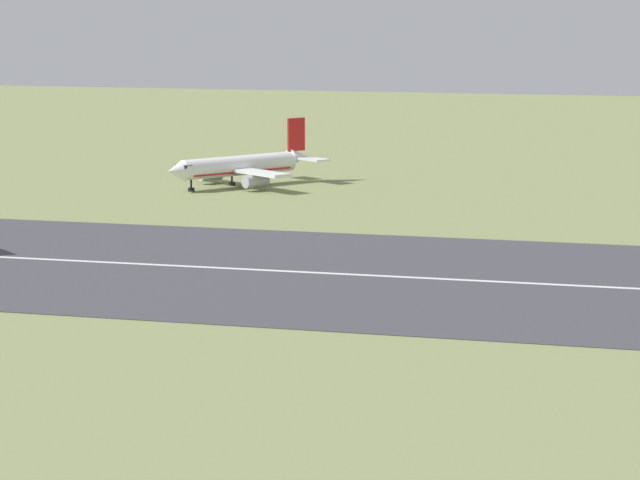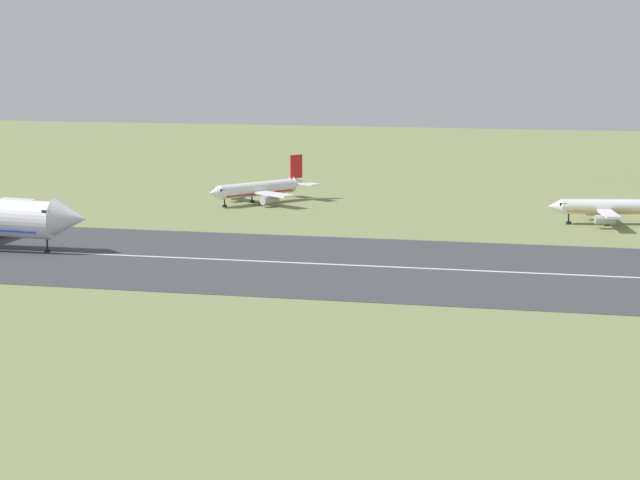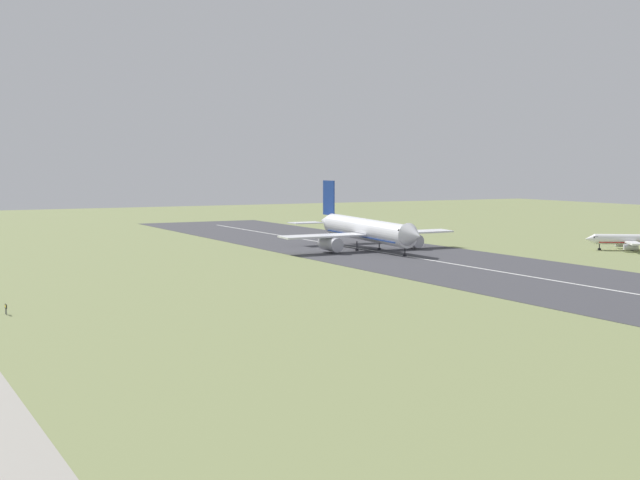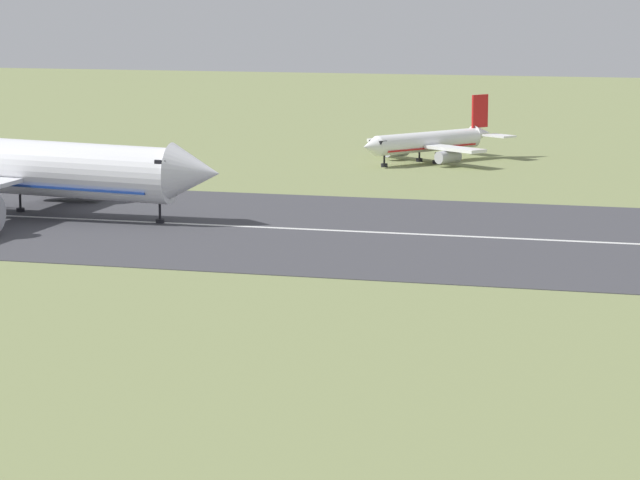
% 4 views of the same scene
% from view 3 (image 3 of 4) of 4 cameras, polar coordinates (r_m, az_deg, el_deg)
% --- Properties ---
extents(ground_plane, '(631.48, 631.48, 0.00)m').
position_cam_3_polar(ground_plane, '(126.26, -3.96, -4.77)').
color(ground_plane, '#7A8451').
extents(runway_strip, '(391.48, 44.85, 0.06)m').
position_cam_3_polar(runway_strip, '(161.46, 16.70, -2.84)').
color(runway_strip, '#3D3D42').
rests_on(runway_strip, ground_plane).
extents(runway_centreline, '(352.33, 0.70, 0.01)m').
position_cam_3_polar(runway_centreline, '(161.45, 16.70, -2.83)').
color(runway_centreline, silver).
rests_on(runway_centreline, runway_strip).
extents(airplane_landing, '(46.56, 47.37, 16.84)m').
position_cam_3_polar(airplane_landing, '(219.34, 3.02, 0.61)').
color(airplane_landing, white).
rests_on(airplane_landing, ground_plane).
extents(airplane_parked_centre, '(19.59, 21.74, 8.32)m').
position_cam_3_polar(airplane_parked_centre, '(231.63, 19.31, 0.01)').
color(airplane_parked_centre, white).
rests_on(airplane_parked_centre, ground_plane).
extents(runway_sign, '(1.28, 0.14, 1.48)m').
position_cam_3_polar(runway_sign, '(133.13, -19.46, -4.07)').
color(runway_sign, '#4C4C51').
rests_on(runway_sign, ground_plane).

